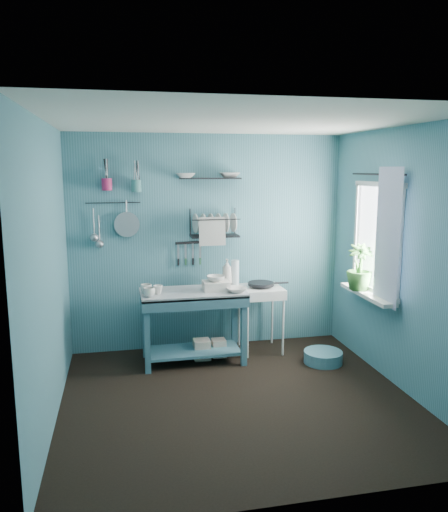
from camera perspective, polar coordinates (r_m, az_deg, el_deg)
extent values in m
plane|color=black|center=(4.81, 1.55, -16.02)|extent=(3.20, 3.20, 0.00)
plane|color=silver|center=(4.34, 1.71, 15.15)|extent=(3.20, 3.20, 0.00)
plane|color=#3B6D79|center=(5.86, -1.78, 1.54)|extent=(3.20, 0.00, 3.20)
plane|color=#3B6D79|center=(3.01, 8.31, -6.69)|extent=(3.20, 0.00, 3.20)
plane|color=#3B6D79|center=(4.33, -19.44, -2.03)|extent=(0.00, 3.00, 3.00)
plane|color=#3B6D79|center=(5.02, 19.68, -0.45)|extent=(0.00, 3.00, 3.00)
cube|color=#386777|center=(5.53, -3.53, -8.02)|extent=(1.21, 0.75, 0.80)
imported|color=silver|center=(5.21, -8.56, -4.12)|extent=(0.12, 0.12, 0.10)
imported|color=silver|center=(5.32, -7.55, -3.84)|extent=(0.14, 0.14, 0.09)
imported|color=silver|center=(5.37, -8.88, -3.72)|extent=(0.17, 0.17, 0.10)
cube|color=beige|center=(5.43, -0.93, -3.42)|extent=(0.28, 0.22, 0.10)
imported|color=silver|center=(5.42, -0.94, -2.59)|extent=(0.20, 0.19, 0.06)
imported|color=beige|center=(5.66, 0.33, -1.85)|extent=(0.11, 0.12, 0.30)
cylinder|color=silver|center=(5.70, 1.28, -1.86)|extent=(0.09, 0.09, 0.28)
imported|color=silver|center=(5.36, 1.44, -3.87)|extent=(0.22, 0.22, 0.05)
cube|color=silver|center=(5.87, 4.19, -7.17)|extent=(0.53, 0.53, 0.76)
cylinder|color=black|center=(5.76, 4.24, -3.19)|extent=(0.30, 0.30, 0.03)
cube|color=black|center=(5.79, -4.02, 1.52)|extent=(0.32, 0.05, 0.03)
cube|color=black|center=(5.71, -1.09, 3.80)|extent=(0.56, 0.27, 0.32)
cube|color=black|center=(5.70, -1.57, 8.86)|extent=(0.72, 0.28, 0.01)
imported|color=silver|center=(5.65, -4.42, 9.28)|extent=(0.22, 0.22, 0.05)
imported|color=silver|center=(5.74, 0.64, 9.33)|extent=(0.25, 0.25, 0.06)
cylinder|color=#B82257|center=(5.63, -13.25, 7.98)|extent=(0.11, 0.11, 0.13)
cylinder|color=#397674|center=(5.63, -10.00, 7.90)|extent=(0.11, 0.11, 0.13)
cylinder|color=#A3A5AB|center=(5.69, -11.03, 3.55)|extent=(0.28, 0.03, 0.28)
cylinder|color=#A3A5AB|center=(5.70, -14.67, 3.77)|extent=(0.01, 0.01, 0.30)
cylinder|color=#A3A5AB|center=(5.71, -14.09, 3.04)|extent=(0.01, 0.01, 0.30)
cylinder|color=black|center=(5.69, -12.56, 5.96)|extent=(0.60, 0.01, 0.01)
plane|color=white|center=(5.38, 17.15, 1.96)|extent=(0.00, 1.10, 1.10)
cube|color=silver|center=(5.44, 16.05, -4.22)|extent=(0.16, 0.95, 0.04)
plane|color=silver|center=(5.08, 18.16, 2.03)|extent=(0.00, 1.35, 1.35)
cylinder|color=black|center=(5.31, 17.08, 8.91)|extent=(0.02, 1.05, 0.02)
imported|color=#366F2C|center=(5.48, 15.26, -1.24)|extent=(0.33, 0.33, 0.49)
cube|color=tan|center=(5.69, -2.56, -10.59)|extent=(0.18, 0.18, 0.22)
cube|color=tan|center=(5.76, -0.61, -10.45)|extent=(0.15, 0.15, 0.20)
cylinder|color=teal|center=(5.70, 11.26, -11.25)|extent=(0.42, 0.42, 0.13)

